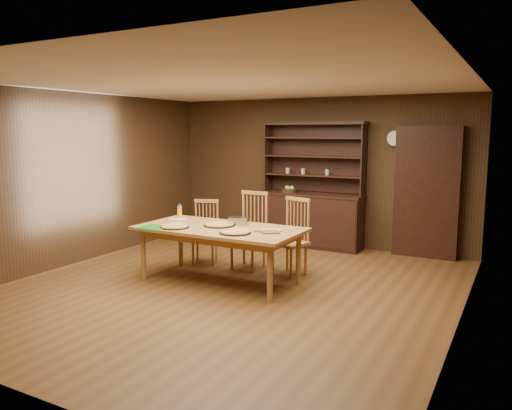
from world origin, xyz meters
The scene contains 20 objects.
floor centered at (0.00, 0.00, 0.00)m, with size 6.00×6.00×0.00m, color brown.
room_shell centered at (0.00, 0.00, 1.58)m, with size 6.00×6.00×6.00m.
china_hutch centered at (0.00, 2.75, 0.60)m, with size 1.84×0.52×2.17m.
doorway centered at (1.90, 2.90, 1.05)m, with size 1.00×0.18×2.10m, color black.
wall_clock centered at (1.35, 2.96, 1.90)m, with size 0.30×0.05×0.30m.
dining_table centered at (-0.26, 0.17, 0.68)m, with size 2.19×1.10×0.75m.
chair_left centered at (-1.01, 0.94, 0.51)m, with size 0.51×0.50×0.97m.
chair_center centered at (-0.26, 1.02, 0.60)m, with size 0.48×0.46×1.13m.
chair_right centered at (0.44, 0.99, 0.58)m, with size 0.54×0.53×1.09m.
pizza_left centered at (-0.77, -0.14, 0.77)m, with size 0.38×0.38×0.04m.
pizza_right centered at (0.13, -0.08, 0.77)m, with size 0.40×0.40×0.04m.
pizza_center centered at (-0.32, 0.25, 0.77)m, with size 0.42×0.42×0.04m.
cooling_rack centered at (-1.01, -0.27, 0.76)m, with size 0.33×0.33×0.02m, color green, non-canonical shape.
plate_left centered at (-1.10, 0.37, 0.76)m, with size 0.29×0.29×0.02m.
plate_right centered at (0.46, 0.27, 0.76)m, with size 0.27×0.27×0.02m.
foil_dish centered at (-0.14, 0.45, 0.80)m, with size 0.26×0.19×0.10m, color silver.
juice_bottle centered at (-1.11, 0.43, 0.85)m, with size 0.07×0.07×0.22m.
pot_holder_a centered at (0.49, 0.17, 0.76)m, with size 0.21×0.21×0.02m, color red.
pot_holder_b centered at (0.38, 0.21, 0.76)m, with size 0.18×0.18×0.01m, color red.
fruit_bowl centered at (-0.40, 2.69, 0.98)m, with size 0.30×0.30×0.12m.
Camera 1 is at (3.27, -5.31, 2.01)m, focal length 35.00 mm.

